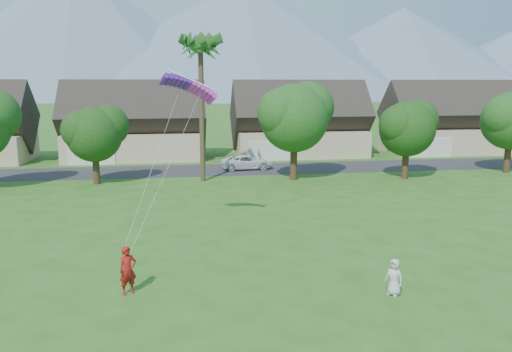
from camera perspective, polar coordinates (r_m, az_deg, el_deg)
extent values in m
plane|color=#2D6019|center=(17.30, 5.06, -18.71)|extent=(500.00, 500.00, 0.00)
cube|color=#2D2D30|center=(49.52, -4.02, 0.72)|extent=(90.00, 7.00, 0.01)
imported|color=#9E1812|center=(21.17, -14.44, -10.40)|extent=(0.87, 0.76, 1.99)
imported|color=silver|center=(21.24, 15.51, -11.07)|extent=(0.83, 0.88, 1.52)
imported|color=white|center=(49.66, -1.06, 1.59)|extent=(5.22, 2.75, 1.40)
cone|color=slate|center=(280.69, -19.55, 15.41)|extent=(190.00, 190.00, 70.00)
cone|color=slate|center=(277.63, -1.38, 15.23)|extent=(240.00, 240.00, 62.00)
cone|color=slate|center=(301.64, 16.35, 13.30)|extent=(200.00, 200.00, 50.00)
cube|color=beige|center=(58.33, -13.58, 3.43)|extent=(15.00, 8.00, 3.00)
cube|color=#382D28|center=(58.03, -13.72, 6.65)|extent=(15.75, 8.15, 8.15)
cube|color=silver|center=(54.95, -18.31, 2.35)|extent=(4.80, 0.12, 2.20)
cube|color=beige|center=(59.65, 4.94, 3.84)|extent=(15.00, 8.00, 3.00)
cube|color=#382D28|center=(59.36, 4.99, 6.99)|extent=(15.75, 8.15, 8.15)
cube|color=silver|center=(54.91, 1.63, 2.87)|extent=(4.80, 0.12, 2.20)
cube|color=beige|center=(66.60, 21.10, 3.87)|extent=(15.00, 8.00, 3.00)
cube|color=#382D28|center=(66.34, 21.29, 6.69)|extent=(15.75, 8.15, 8.15)
cube|color=silver|center=(61.10, 19.49, 3.05)|extent=(4.80, 0.12, 2.20)
cylinder|color=#47301C|center=(44.40, -17.78, 0.52)|extent=(0.56, 0.56, 2.18)
sphere|color=#214916|center=(43.99, -18.01, 4.53)|extent=(4.62, 4.62, 4.62)
cylinder|color=#47301C|center=(44.29, 4.32, 1.39)|extent=(0.62, 0.62, 2.82)
sphere|color=#214916|center=(43.83, 4.39, 6.62)|extent=(5.98, 5.98, 5.98)
cylinder|color=#47301C|center=(46.62, 16.68, 1.11)|extent=(0.58, 0.58, 2.30)
sphere|color=#214916|center=(46.21, 16.89, 5.17)|extent=(4.90, 4.90, 4.90)
cylinder|color=#47301C|center=(53.39, 26.78, 1.71)|extent=(0.60, 0.60, 2.56)
sphere|color=#214916|center=(53.02, 27.11, 5.64)|extent=(5.44, 5.44, 5.44)
cylinder|color=#4C3D26|center=(43.26, -6.22, 7.26)|extent=(0.44, 0.44, 12.00)
sphere|color=#286021|center=(43.36, -6.40, 15.60)|extent=(3.00, 3.00, 3.00)
cube|color=#5A18B5|center=(27.35, -9.20, 10.21)|extent=(1.65, 1.26, 0.50)
cube|color=#E42AD0|center=(27.37, -6.02, 10.29)|extent=(1.65, 1.26, 0.50)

